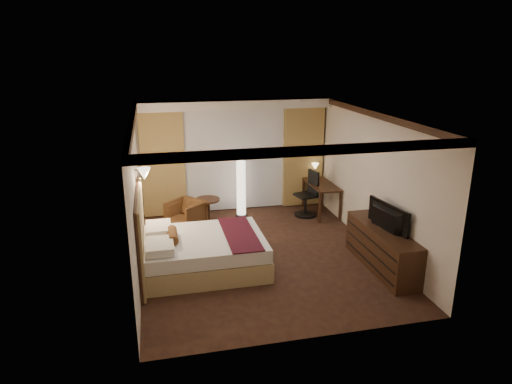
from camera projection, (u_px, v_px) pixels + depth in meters
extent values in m
cube|color=black|center=(261.00, 254.00, 8.85)|extent=(4.50, 5.50, 0.01)
cube|color=white|center=(261.00, 115.00, 8.03)|extent=(4.50, 5.50, 0.01)
cube|color=white|center=(234.00, 155.00, 11.00)|extent=(4.50, 0.02, 2.70)
cube|color=white|center=(136.00, 197.00, 7.96)|extent=(0.02, 5.50, 2.70)
cube|color=white|center=(372.00, 181.00, 8.92)|extent=(0.02, 5.50, 2.70)
cube|color=white|center=(235.00, 104.00, 10.39)|extent=(4.50, 0.50, 0.20)
cube|color=silver|center=(235.00, 160.00, 10.95)|extent=(2.48, 0.04, 2.45)
cube|color=tan|center=(163.00, 165.00, 10.53)|extent=(1.00, 0.14, 2.45)
cube|color=tan|center=(303.00, 157.00, 11.26)|extent=(1.00, 0.14, 2.45)
imported|color=#4B2F16|center=(186.00, 214.00, 10.01)|extent=(0.94, 0.95, 0.71)
imported|color=black|center=(384.00, 212.00, 7.99)|extent=(0.79, 1.16, 0.14)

